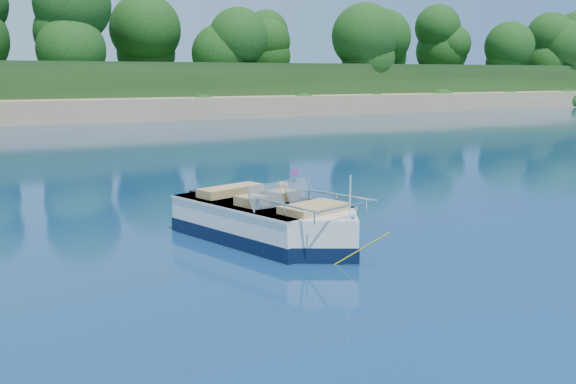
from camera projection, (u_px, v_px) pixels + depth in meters
ground at (457, 255)px, 11.18m from camera, size 160.00×160.00×0.00m
shoreline at (31, 95)px, 66.54m from camera, size 170.00×59.00×6.00m
treeline at (64, 40)px, 45.91m from camera, size 150.00×7.12×8.19m
motorboat at (272, 224)px, 12.09m from camera, size 2.67×4.88×1.67m
tow_tube at (291, 215)px, 13.99m from camera, size 1.46×1.46×0.34m
boy at (283, 219)px, 14.03m from camera, size 0.51×0.80×1.46m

